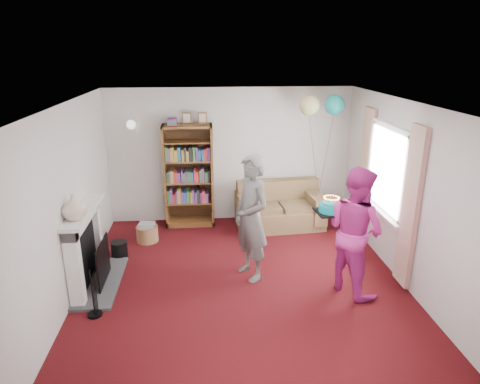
{
  "coord_description": "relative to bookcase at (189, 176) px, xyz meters",
  "views": [
    {
      "loc": [
        -0.51,
        -5.27,
        3.15
      ],
      "look_at": [
        0.02,
        0.6,
        1.17
      ],
      "focal_mm": 32.0,
      "sensor_mm": 36.0,
      "label": 1
    }
  ],
  "objects": [
    {
      "name": "bookcase",
      "position": [
        0.0,
        0.0,
        0.0
      ],
      "size": [
        0.89,
        0.42,
        2.09
      ],
      "color": "#472B14",
      "rests_on": "ground"
    },
    {
      "name": "person_magenta",
      "position": [
        2.24,
        -2.55,
        -0.05
      ],
      "size": [
        0.98,
        1.06,
        1.74
      ],
      "primitive_type": "imported",
      "rotation": [
        0.0,
        0.0,
        2.05
      ],
      "color": "#B9257F",
      "rests_on": "ground"
    },
    {
      "name": "window_bay",
      "position": [
        2.98,
        -1.7,
        0.28
      ],
      "size": [
        0.14,
        2.02,
        2.2
      ],
      "color": "white",
      "rests_on": "ground"
    },
    {
      "name": "ground",
      "position": [
        0.78,
        -2.3,
        -0.92
      ],
      "size": [
        5.0,
        5.0,
        0.0
      ],
      "primitive_type": "plane",
      "color": "black",
      "rests_on": "ground"
    },
    {
      "name": "wall_right",
      "position": [
        3.04,
        -2.3,
        0.33
      ],
      "size": [
        0.02,
        5.0,
        2.5
      ],
      "primitive_type": "cube",
      "color": "silver",
      "rests_on": "ground"
    },
    {
      "name": "balloons",
      "position": [
        2.34,
        -0.26,
        1.3
      ],
      "size": [
        0.79,
        0.42,
        1.75
      ],
      "color": "#3F3F3F",
      "rests_on": "ground"
    },
    {
      "name": "fireplace",
      "position": [
        -1.31,
        -2.11,
        -0.41
      ],
      "size": [
        0.55,
        1.8,
        1.12
      ],
      "color": "#3F3F42",
      "rests_on": "ground"
    },
    {
      "name": "ceiling",
      "position": [
        0.78,
        -2.3,
        1.58
      ],
      "size": [
        4.5,
        5.0,
        0.01
      ],
      "primitive_type": "cube",
      "color": "white",
      "rests_on": "wall_back"
    },
    {
      "name": "person_striped",
      "position": [
        0.92,
        -2.07,
        -0.02
      ],
      "size": [
        0.68,
        0.79,
        1.81
      ],
      "primitive_type": "imported",
      "rotation": [
        0.0,
        0.0,
        -1.11
      ],
      "color": "black",
      "rests_on": "ground"
    },
    {
      "name": "sofa",
      "position": [
        1.65,
        -0.24,
        -0.61
      ],
      "size": [
        1.55,
        0.82,
        0.82
      ],
      "rotation": [
        0.0,
        0.0,
        0.09
      ],
      "color": "brown",
      "rests_on": "ground"
    },
    {
      "name": "wall_back",
      "position": [
        0.78,
        0.21,
        0.33
      ],
      "size": [
        4.5,
        0.02,
        2.5
      ],
      "primitive_type": "cube",
      "color": "silver",
      "rests_on": "ground"
    },
    {
      "name": "wall_sconce",
      "position": [
        -0.97,
        0.06,
        0.96
      ],
      "size": [
        0.16,
        0.23,
        0.16
      ],
      "color": "gold",
      "rests_on": "ground"
    },
    {
      "name": "birthday_cake",
      "position": [
        1.95,
        -2.36,
        0.21
      ],
      "size": [
        0.39,
        0.39,
        0.22
      ],
      "rotation": [
        0.0,
        0.0,
        0.08
      ],
      "color": "black",
      "rests_on": "ground"
    },
    {
      "name": "mantel_vase",
      "position": [
        -1.34,
        -2.45,
        0.36
      ],
      "size": [
        0.38,
        0.38,
        0.32
      ],
      "primitive_type": "imported",
      "rotation": [
        0.0,
        0.0,
        -0.25
      ],
      "color": "beige",
      "rests_on": "fireplace"
    },
    {
      "name": "wicker_basket",
      "position": [
        -0.72,
        -0.74,
        -0.77
      ],
      "size": [
        0.37,
        0.37,
        0.33
      ],
      "rotation": [
        0.0,
        0.0,
        -0.12
      ],
      "color": "#926444",
      "rests_on": "ground"
    },
    {
      "name": "wall_left",
      "position": [
        -1.48,
        -2.3,
        0.33
      ],
      "size": [
        0.02,
        5.0,
        2.5
      ],
      "primitive_type": "cube",
      "color": "silver",
      "rests_on": "ground"
    }
  ]
}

